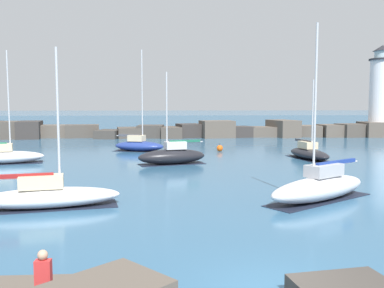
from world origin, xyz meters
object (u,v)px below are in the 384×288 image
at_px(sailboat_moored_4, 139,145).
at_px(sailboat_moored_0, 172,156).
at_px(lighthouse, 381,97).
at_px(sailboat_moored_3, 309,153).
at_px(sailboat_moored_2, 4,156).
at_px(sailboat_moored_5, 320,187).
at_px(person_on_rocks, 44,283).
at_px(sailboat_moored_6, 48,196).
at_px(mooring_buoy_orange_near, 220,148).

bearing_deg(sailboat_moored_4, sailboat_moored_0, -71.26).
bearing_deg(lighthouse, sailboat_moored_3, -127.60).
relative_size(sailboat_moored_2, sailboat_moored_5, 1.04).
relative_size(sailboat_moored_4, sailboat_moored_5, 1.17).
xyz_separation_m(sailboat_moored_4, person_on_rocks, (0.10, -36.47, 0.37)).
relative_size(sailboat_moored_3, sailboat_moored_6, 0.93).
relative_size(sailboat_moored_2, person_on_rocks, 5.29).
bearing_deg(sailboat_moored_2, mooring_buoy_orange_near, 22.72).
distance_m(sailboat_moored_3, sailboat_moored_6, 25.75).
relative_size(lighthouse, sailboat_moored_0, 1.81).
bearing_deg(sailboat_moored_5, sailboat_moored_6, -176.72).
distance_m(sailboat_moored_5, sailboat_moored_6, 13.98).
height_order(sailboat_moored_4, sailboat_moored_6, sailboat_moored_4).
distance_m(sailboat_moored_2, sailboat_moored_5, 26.70).
distance_m(sailboat_moored_6, person_on_rocks, 11.88).
relative_size(lighthouse, person_on_rocks, 7.73).
bearing_deg(person_on_rocks, sailboat_moored_5, 48.25).
distance_m(sailboat_moored_3, person_on_rocks, 33.01).
xyz_separation_m(lighthouse, person_on_rocks, (-36.02, -54.85, -5.06)).
bearing_deg(sailboat_moored_2, sailboat_moored_0, -4.69).
bearing_deg(sailboat_moored_4, sailboat_moored_5, -65.40).
height_order(sailboat_moored_0, sailboat_moored_2, sailboat_moored_2).
height_order(sailboat_moored_0, sailboat_moored_5, sailboat_moored_5).
relative_size(sailboat_moored_0, sailboat_moored_4, 0.72).
bearing_deg(sailboat_moored_6, mooring_buoy_orange_near, 64.42).
relative_size(sailboat_moored_4, sailboat_moored_6, 1.37).
xyz_separation_m(sailboat_moored_2, sailboat_moored_3, (27.00, 1.38, -0.07)).
xyz_separation_m(sailboat_moored_3, sailboat_moored_5, (-5.04, -16.57, 0.14)).
height_order(sailboat_moored_2, sailboat_moored_4, sailboat_moored_4).
xyz_separation_m(sailboat_moored_0, sailboat_moored_5, (7.62, -14.01, -0.01)).
bearing_deg(sailboat_moored_5, sailboat_moored_0, 118.54).
xyz_separation_m(sailboat_moored_2, mooring_buoy_orange_near, (19.57, 8.19, -0.30)).
distance_m(lighthouse, sailboat_moored_0, 43.71).
bearing_deg(person_on_rocks, mooring_buoy_orange_near, 76.47).
bearing_deg(sailboat_moored_2, sailboat_moored_5, -34.68).
bearing_deg(mooring_buoy_orange_near, sailboat_moored_4, 174.77).
relative_size(sailboat_moored_6, mooring_buoy_orange_near, 8.93).
xyz_separation_m(sailboat_moored_2, sailboat_moored_5, (21.95, -15.19, 0.08)).
distance_m(lighthouse, sailboat_moored_4, 40.89).
xyz_separation_m(sailboat_moored_2, person_on_rocks, (10.98, -27.48, 0.38)).
height_order(sailboat_moored_0, sailboat_moored_3, sailboat_moored_0).
bearing_deg(sailboat_moored_6, sailboat_moored_3, 42.43).
distance_m(sailboat_moored_0, sailboat_moored_6, 16.11).
height_order(sailboat_moored_2, mooring_buoy_orange_near, sailboat_moored_2).
height_order(sailboat_moored_0, sailboat_moored_6, sailboat_moored_6).
xyz_separation_m(sailboat_moored_3, sailboat_moored_4, (-16.11, 7.60, 0.08)).
distance_m(sailboat_moored_5, person_on_rocks, 16.48).
bearing_deg(mooring_buoy_orange_near, sailboat_moored_3, -42.51).
bearing_deg(person_on_rocks, sailboat_moored_6, 104.58).
height_order(mooring_buoy_orange_near, person_on_rocks, person_on_rocks).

